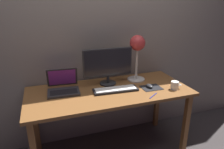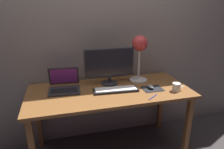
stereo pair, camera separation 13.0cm
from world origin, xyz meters
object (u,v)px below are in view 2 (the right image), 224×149
at_px(monitor, 109,64).
at_px(mouse, 151,87).
at_px(desk_lamp, 140,48).
at_px(coffee_mug, 176,87).
at_px(keyboard_main, 116,90).
at_px(laptop, 64,84).
at_px(pen, 153,97).

bearing_deg(monitor, mouse, -32.26).
distance_m(desk_lamp, coffee_mug, 0.55).
bearing_deg(desk_lamp, monitor, -177.93).
xyz_separation_m(monitor, keyboard_main, (0.02, -0.19, -0.21)).
bearing_deg(coffee_mug, mouse, 152.35).
distance_m(laptop, coffee_mug, 1.11).
relative_size(laptop, coffee_mug, 2.80).
height_order(laptop, pen, laptop).
distance_m(keyboard_main, pen, 0.37).
xyz_separation_m(monitor, laptop, (-0.47, -0.03, -0.16)).
bearing_deg(laptop, keyboard_main, -19.15).
xyz_separation_m(monitor, mouse, (0.37, -0.23, -0.20)).
xyz_separation_m(monitor, coffee_mug, (0.59, -0.35, -0.18)).
distance_m(desk_lamp, pen, 0.56).
xyz_separation_m(keyboard_main, pen, (0.29, -0.23, -0.01)).
height_order(monitor, pen, monitor).
height_order(mouse, coffee_mug, coffee_mug).
relative_size(monitor, pen, 3.71).
bearing_deg(mouse, monitor, 147.74).
bearing_deg(coffee_mug, pen, -165.58).
bearing_deg(laptop, desk_lamp, 2.71).
relative_size(laptop, desk_lamp, 0.63).
relative_size(mouse, coffee_mug, 0.85).
xyz_separation_m(laptop, desk_lamp, (0.80, 0.04, 0.30)).
xyz_separation_m(laptop, pen, (0.78, -0.39, -0.06)).
height_order(desk_lamp, coffee_mug, desk_lamp).
height_order(laptop, coffee_mug, laptop).
distance_m(monitor, desk_lamp, 0.36).
xyz_separation_m(desk_lamp, pen, (-0.03, -0.43, -0.36)).
height_order(keyboard_main, pen, keyboard_main).
distance_m(keyboard_main, mouse, 0.35).
distance_m(monitor, coffee_mug, 0.71).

